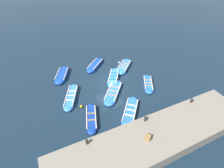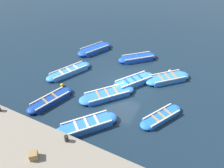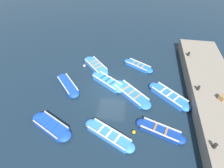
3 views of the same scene
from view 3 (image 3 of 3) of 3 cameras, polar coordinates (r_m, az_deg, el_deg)
The scene contains 17 objects.
ground_plane at distance 14.56m, azimuth -0.16°, elevation -1.92°, with size 120.00×120.00×0.00m, color #162838.
boat_inner_gap at distance 16.86m, azimuth -5.29°, elevation 5.93°, with size 3.14×3.21×0.42m.
boat_near_quay at distance 17.04m, azimuth 8.51°, elevation 5.94°, with size 3.09×2.16×0.37m.
boat_broadside at distance 15.16m, azimuth -14.21°, elevation -0.34°, with size 2.88×3.03×0.45m.
boat_outer_right at distance 14.51m, azimuth 18.08°, elevation -3.71°, with size 3.47×3.12×0.47m.
boat_alongside at distance 14.99m, azimuth -1.54°, elevation 0.72°, with size 3.39×2.62×0.46m.
boat_far_corner at distance 12.32m, azimuth 15.44°, elevation -14.48°, with size 3.40×1.74×0.40m.
boat_stern_in at distance 14.09m, azimuth 6.27°, elevation -3.17°, with size 3.60×3.29×0.41m.
boat_end_of_row at distance 11.74m, azimuth -1.00°, elevation -16.28°, with size 3.73×2.30×0.41m.
boat_mid_row at distance 12.75m, azimuth -19.21°, elevation -12.84°, with size 3.49×2.34×0.45m.
quay_wall at distance 15.39m, azimuth 30.44°, elevation -3.63°, with size 3.48×15.58×1.07m.
bollard_north at distance 18.01m, azimuth 23.76°, elevation 8.96°, with size 0.20×0.20×0.35m, color black.
bollard_mid_north at distance 14.43m, azimuth 26.38°, elevation -1.18°, with size 0.20×0.20×0.35m, color black.
bollard_mid_south at distance 11.62m, azimuth 30.57°, elevation -17.00°, with size 0.20×0.20×0.35m, color black.
wooden_crate at distance 14.46m, azimuth 32.28°, elevation -3.81°, with size 0.36×0.36×0.36m, color olive.
buoy_orange_near at distance 17.11m, azimuth -9.00°, elevation 5.91°, with size 0.25×0.25×0.25m, color silver.
buoy_yellow_far at distance 12.00m, azimuth 7.13°, elevation -15.30°, with size 0.24×0.24×0.24m, color #EAB214.
Camera 3 is at (-1.73, 10.21, 10.24)m, focal length 28.00 mm.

